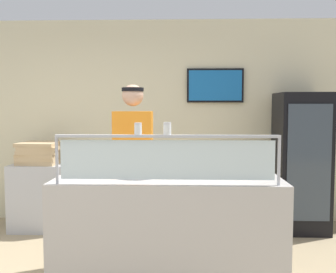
{
  "coord_description": "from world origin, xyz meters",
  "views": [
    {
      "loc": [
        1.06,
        -2.92,
        1.54
      ],
      "look_at": [
        0.95,
        0.36,
        1.3
      ],
      "focal_mm": 42.26,
      "sensor_mm": 36.0,
      "label": 1
    }
  ],
  "objects_px": {
    "drink_fridge": "(301,162)",
    "pizza_server": "(136,172)",
    "pizza_tray": "(136,174)",
    "worker_figure": "(134,162)",
    "pizza_box_stack": "(41,153)",
    "parmesan_shaker": "(138,129)",
    "pepper_flake_shaker": "(167,129)"
  },
  "relations": [
    {
      "from": "parmesan_shaker",
      "to": "pizza_box_stack",
      "type": "height_order",
      "value": "parmesan_shaker"
    },
    {
      "from": "pizza_server",
      "to": "pizza_tray",
      "type": "bearing_deg",
      "value": 78.74
    },
    {
      "from": "pepper_flake_shaker",
      "to": "pizza_box_stack",
      "type": "xyz_separation_m",
      "value": [
        -1.66,
        1.89,
        -0.41
      ]
    },
    {
      "from": "pizza_tray",
      "to": "parmesan_shaker",
      "type": "bearing_deg",
      "value": -81.08
    },
    {
      "from": "pizza_tray",
      "to": "pepper_flake_shaker",
      "type": "distance_m",
      "value": 0.6
    },
    {
      "from": "drink_fridge",
      "to": "worker_figure",
      "type": "bearing_deg",
      "value": -151.08
    },
    {
      "from": "pizza_box_stack",
      "to": "parmesan_shaker",
      "type": "bearing_deg",
      "value": -52.72
    },
    {
      "from": "parmesan_shaker",
      "to": "drink_fridge",
      "type": "xyz_separation_m",
      "value": [
        1.81,
        1.94,
        -0.51
      ]
    },
    {
      "from": "pepper_flake_shaker",
      "to": "pizza_box_stack",
      "type": "relative_size",
      "value": 0.19
    },
    {
      "from": "drink_fridge",
      "to": "pizza_server",
      "type": "bearing_deg",
      "value": -139.35
    },
    {
      "from": "pepper_flake_shaker",
      "to": "worker_figure",
      "type": "bearing_deg",
      "value": 112.96
    },
    {
      "from": "pizza_server",
      "to": "parmesan_shaker",
      "type": "height_order",
      "value": "parmesan_shaker"
    },
    {
      "from": "pizza_tray",
      "to": "worker_figure",
      "type": "distance_m",
      "value": 0.51
    },
    {
      "from": "parmesan_shaker",
      "to": "pepper_flake_shaker",
      "type": "height_order",
      "value": "pepper_flake_shaker"
    },
    {
      "from": "pizza_tray",
      "to": "pizza_box_stack",
      "type": "distance_m",
      "value": 2.07
    },
    {
      "from": "drink_fridge",
      "to": "pizza_box_stack",
      "type": "relative_size",
      "value": 3.34
    },
    {
      "from": "pizza_box_stack",
      "to": "pizza_tray",
      "type": "bearing_deg",
      "value": -48.04
    },
    {
      "from": "pepper_flake_shaker",
      "to": "drink_fridge",
      "type": "relative_size",
      "value": 0.06
    },
    {
      "from": "pepper_flake_shaker",
      "to": "worker_figure",
      "type": "relative_size",
      "value": 0.05
    },
    {
      "from": "drink_fridge",
      "to": "pizza_box_stack",
      "type": "bearing_deg",
      "value": -179.23
    },
    {
      "from": "pizza_tray",
      "to": "drink_fridge",
      "type": "relative_size",
      "value": 0.23
    },
    {
      "from": "pizza_tray",
      "to": "parmesan_shaker",
      "type": "xyz_separation_m",
      "value": [
        0.06,
        -0.35,
        0.41
      ]
    },
    {
      "from": "pizza_tray",
      "to": "drink_fridge",
      "type": "height_order",
      "value": "drink_fridge"
    },
    {
      "from": "worker_figure",
      "to": "drink_fridge",
      "type": "bearing_deg",
      "value": 28.92
    },
    {
      "from": "pepper_flake_shaker",
      "to": "drink_fridge",
      "type": "height_order",
      "value": "drink_fridge"
    },
    {
      "from": "pizza_tray",
      "to": "worker_figure",
      "type": "height_order",
      "value": "worker_figure"
    },
    {
      "from": "pepper_flake_shaker",
      "to": "drink_fridge",
      "type": "bearing_deg",
      "value": 50.59
    },
    {
      "from": "pizza_tray",
      "to": "worker_figure",
      "type": "relative_size",
      "value": 0.23
    },
    {
      "from": "pizza_server",
      "to": "pizza_box_stack",
      "type": "height_order",
      "value": "pizza_box_stack"
    },
    {
      "from": "pepper_flake_shaker",
      "to": "pizza_box_stack",
      "type": "distance_m",
      "value": 2.55
    },
    {
      "from": "pizza_tray",
      "to": "pizza_box_stack",
      "type": "relative_size",
      "value": 0.78
    },
    {
      "from": "pepper_flake_shaker",
      "to": "worker_figure",
      "type": "distance_m",
      "value": 1.0
    }
  ]
}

